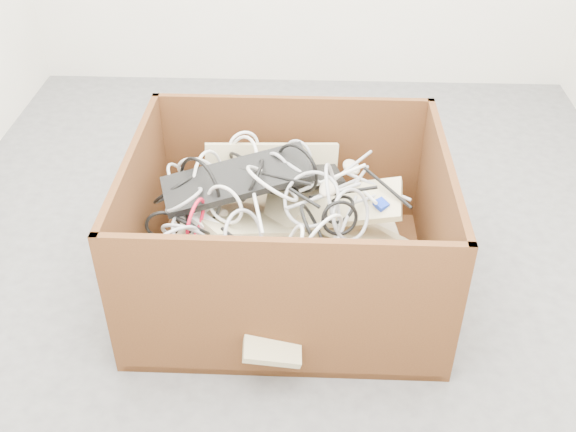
{
  "coord_description": "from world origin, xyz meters",
  "views": [
    {
      "loc": [
        0.07,
        -2.15,
        1.7
      ],
      "look_at": [
        -0.01,
        -0.25,
        0.3
      ],
      "focal_mm": 41.93,
      "sensor_mm": 36.0,
      "label": 1
    }
  ],
  "objects_px": {
    "power_strip_right": "(226,241)",
    "power_strip_left": "(216,192)",
    "cardboard_box": "(284,253)",
    "vga_plug": "(381,204)"
  },
  "relations": [
    {
      "from": "power_strip_right",
      "to": "power_strip_left",
      "type": "bearing_deg",
      "value": 143.17
    },
    {
      "from": "cardboard_box",
      "to": "power_strip_left",
      "type": "relative_size",
      "value": 3.5
    },
    {
      "from": "power_strip_left",
      "to": "cardboard_box",
      "type": "bearing_deg",
      "value": -55.36
    },
    {
      "from": "cardboard_box",
      "to": "power_strip_right",
      "type": "distance_m",
      "value": 0.29
    },
    {
      "from": "power_strip_right",
      "to": "vga_plug",
      "type": "relative_size",
      "value": 6.44
    },
    {
      "from": "power_strip_left",
      "to": "power_strip_right",
      "type": "xyz_separation_m",
      "value": [
        0.05,
        -0.19,
        -0.06
      ]
    },
    {
      "from": "power_strip_left",
      "to": "vga_plug",
      "type": "bearing_deg",
      "value": -48.91
    },
    {
      "from": "cardboard_box",
      "to": "power_strip_right",
      "type": "xyz_separation_m",
      "value": [
        -0.18,
        -0.15,
        0.17
      ]
    },
    {
      "from": "cardboard_box",
      "to": "vga_plug",
      "type": "height_order",
      "value": "cardboard_box"
    },
    {
      "from": "vga_plug",
      "to": "cardboard_box",
      "type": "bearing_deg",
      "value": -124.75
    }
  ]
}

